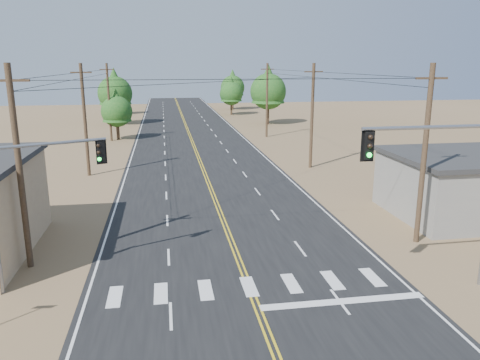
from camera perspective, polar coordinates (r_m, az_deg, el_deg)
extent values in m
cube|color=black|center=(42.61, -4.20, 0.49)|extent=(15.00, 200.00, 0.02)
cylinder|color=#4C3826|center=(24.79, -25.29, 1.13)|extent=(0.30, 0.30, 10.00)
cube|color=#4C3826|center=(24.30, -26.33, 10.82)|extent=(1.80, 0.12, 0.12)
cylinder|color=#4C3826|center=(44.11, -18.38, 6.87)|extent=(0.30, 0.30, 10.00)
cube|color=#4C3826|center=(43.84, -18.81, 12.32)|extent=(1.80, 0.12, 0.12)
cylinder|color=#4C3826|center=(63.85, -15.67, 9.07)|extent=(0.30, 0.30, 10.00)
cube|color=#4C3826|center=(63.66, -15.92, 12.83)|extent=(1.80, 0.12, 0.12)
cylinder|color=#4C3826|center=(27.65, 21.53, 2.71)|extent=(0.30, 0.30, 10.00)
cube|color=#4C3826|center=(27.21, 22.34, 11.41)|extent=(1.80, 0.12, 0.12)
cylinder|color=#4C3826|center=(45.78, 8.77, 7.65)|extent=(0.30, 0.30, 10.00)
cube|color=#4C3826|center=(45.52, 8.97, 12.91)|extent=(1.80, 0.12, 0.12)
cylinder|color=#4C3826|center=(65.02, 3.31, 9.64)|extent=(0.30, 0.30, 10.00)
cube|color=#4C3826|center=(64.83, 3.36, 13.34)|extent=(1.80, 0.12, 0.12)
cylinder|color=gray|center=(22.42, -22.32, 4.11)|extent=(4.75, 2.21, 0.15)
cube|color=black|center=(23.04, -16.61, 3.32)|extent=(0.40, 0.38, 1.01)
sphere|color=black|center=(22.85, -16.88, 4.03)|extent=(0.18, 0.18, 0.18)
sphere|color=black|center=(22.90, -16.82, 3.24)|extent=(0.18, 0.18, 0.18)
sphere|color=#0CE533|center=(22.96, -16.76, 2.45)|extent=(0.18, 0.18, 0.18)
cylinder|color=gray|center=(21.07, 22.53, 5.96)|extent=(6.32, 0.26, 0.17)
cube|color=black|center=(19.79, 15.35, 4.09)|extent=(0.37, 0.32, 1.15)
sphere|color=black|center=(19.56, 15.63, 5.04)|extent=(0.21, 0.21, 0.21)
sphere|color=black|center=(19.62, 15.56, 3.99)|extent=(0.21, 0.21, 0.21)
sphere|color=#0CE533|center=(19.68, 15.50, 2.95)|extent=(0.21, 0.21, 0.21)
cylinder|color=#3F2D1E|center=(65.06, -14.66, 5.87)|extent=(0.42, 0.42, 2.46)
cone|color=#164F19|center=(64.69, -14.85, 8.86)|extent=(3.82, 3.82, 4.37)
sphere|color=#164F19|center=(64.77, -14.80, 8.08)|extent=(4.10, 4.10, 4.10)
cylinder|color=#3F2D1E|center=(81.21, -14.84, 7.72)|extent=(0.45, 0.45, 3.36)
cone|color=#164F19|center=(80.87, -15.05, 11.01)|extent=(5.23, 5.23, 5.98)
sphere|color=#164F19|center=(80.93, -15.00, 10.16)|extent=(5.61, 5.61, 5.61)
cylinder|color=#3F2D1E|center=(97.87, -14.66, 8.49)|extent=(0.40, 0.40, 2.53)
cone|color=#164F19|center=(97.62, -14.78, 10.54)|extent=(3.94, 3.94, 4.50)
sphere|color=#164F19|center=(97.68, -14.75, 10.01)|extent=(4.22, 4.22, 4.22)
cylinder|color=#3F2D1E|center=(79.18, 3.41, 8.08)|extent=(0.46, 0.46, 3.56)
cone|color=#164F19|center=(78.82, 3.46, 11.66)|extent=(5.53, 5.53, 6.32)
sphere|color=#164F19|center=(78.88, 3.45, 10.72)|extent=(5.93, 5.93, 5.93)
cylinder|color=#3F2D1E|center=(93.90, -1.07, 8.78)|extent=(0.39, 0.39, 2.72)
cone|color=#164F19|center=(93.63, -1.08, 11.08)|extent=(4.23, 4.23, 4.84)
sphere|color=#164F19|center=(93.68, -1.08, 10.48)|extent=(4.53, 4.53, 4.53)
cylinder|color=#3F2D1E|center=(104.75, -0.90, 9.44)|extent=(0.40, 0.40, 3.14)
cone|color=#164F19|center=(104.49, -0.91, 11.83)|extent=(4.89, 4.89, 5.58)
sphere|color=#164F19|center=(104.54, -0.91, 11.21)|extent=(5.24, 5.24, 5.24)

